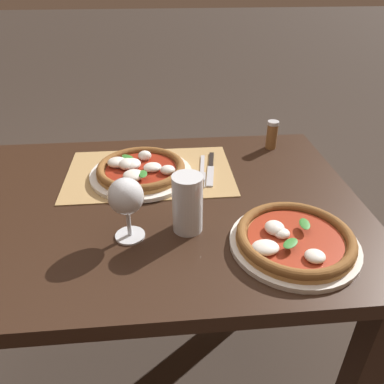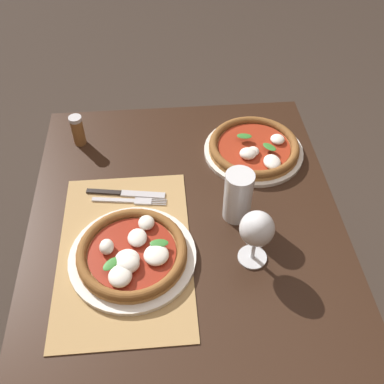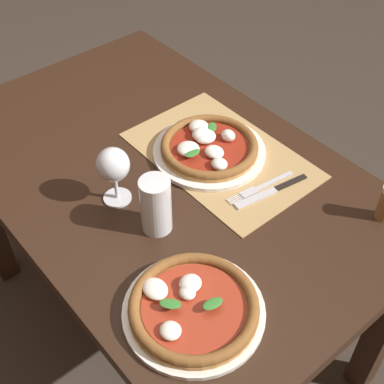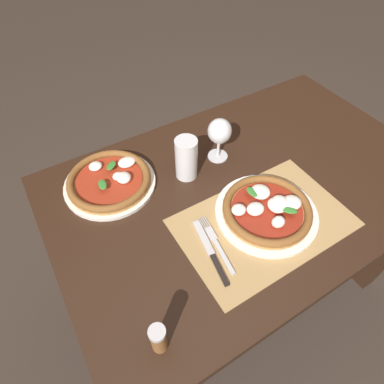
{
  "view_description": "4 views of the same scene",
  "coord_description": "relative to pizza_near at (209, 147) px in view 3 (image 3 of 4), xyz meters",
  "views": [
    {
      "loc": [
        -0.1,
        0.85,
        1.3
      ],
      "look_at": [
        -0.17,
        0.08,
        0.81
      ],
      "focal_mm": 35.0,
      "sensor_mm": 36.0,
      "label": 1
    },
    {
      "loc": [
        0.59,
        -0.04,
        1.64
      ],
      "look_at": [
        -0.17,
        0.02,
        0.83
      ],
      "focal_mm": 42.0,
      "sensor_mm": 36.0,
      "label": 2
    },
    {
      "loc": [
        -0.85,
        0.61,
        1.68
      ],
      "look_at": [
        -0.16,
        0.03,
        0.79
      ],
      "focal_mm": 50.0,
      "sensor_mm": 36.0,
      "label": 3
    },
    {
      "loc": [
        -0.53,
        -0.51,
        1.51
      ],
      "look_at": [
        -0.21,
        0.01,
        0.8
      ],
      "focal_mm": 30.0,
      "sensor_mm": 36.0,
      "label": 4
    }
  ],
  "objects": [
    {
      "name": "wine_glass",
      "position": [
        0.02,
        0.29,
        0.08
      ],
      "size": [
        0.08,
        0.08,
        0.16
      ],
      "color": "silver",
      "rests_on": "dining_table"
    },
    {
      "name": "pint_glass",
      "position": [
        -0.12,
        0.27,
        0.05
      ],
      "size": [
        0.07,
        0.07,
        0.15
      ],
      "color": "silver",
      "rests_on": "dining_table"
    },
    {
      "name": "pizza_far",
      "position": [
        -0.35,
        0.35,
        -0.0
      ],
      "size": [
        0.29,
        0.29,
        0.05
      ],
      "color": "silver",
      "rests_on": "dining_table"
    },
    {
      "name": "fork",
      "position": [
        -0.19,
        -0.01,
        -0.02
      ],
      "size": [
        0.04,
        0.2,
        0.0
      ],
      "color": "#B7B7BC",
      "rests_on": "paper_placemat"
    },
    {
      "name": "paper_placemat",
      "position": [
        -0.03,
        -0.02,
        -0.02
      ],
      "size": [
        0.5,
        0.32,
        0.0
      ],
      "primitive_type": "cube",
      "color": "#A88451",
      "rests_on": "dining_table"
    },
    {
      "name": "ground_plane",
      "position": [
        0.04,
        0.13,
        -0.76
      ],
      "size": [
        24.0,
        24.0,
        0.0
      ],
      "primitive_type": "plane",
      "color": "#382D26"
    },
    {
      "name": "knife",
      "position": [
        -0.21,
        -0.02,
        -0.02
      ],
      "size": [
        0.05,
        0.21,
        0.01
      ],
      "color": "black",
      "rests_on": "paper_placemat"
    },
    {
      "name": "dining_table",
      "position": [
        0.04,
        0.13,
        -0.14
      ],
      "size": [
        1.27,
        0.81,
        0.74
      ],
      "color": "black",
      "rests_on": "ground"
    },
    {
      "name": "pizza_near",
      "position": [
        0.0,
        0.0,
        0.0
      ],
      "size": [
        0.3,
        0.3,
        0.05
      ],
      "color": "silver",
      "rests_on": "paper_placemat"
    }
  ]
}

